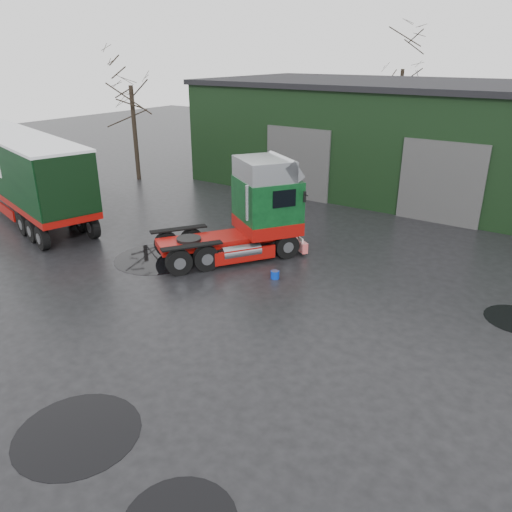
{
  "coord_description": "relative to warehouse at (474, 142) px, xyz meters",
  "views": [
    {
      "loc": [
        8.01,
        -10.59,
        7.87
      ],
      "look_at": [
        -0.52,
        1.82,
        1.7
      ],
      "focal_mm": 35.0,
      "sensor_mm": 36.0,
      "label": 1
    }
  ],
  "objects": [
    {
      "name": "warehouse",
      "position": [
        0.0,
        0.0,
        0.0
      ],
      "size": [
        32.4,
        12.4,
        6.3
      ],
      "color": "black",
      "rests_on": "ground"
    },
    {
      "name": "trailer_left",
      "position": [
        -18.0,
        -16.74,
        -1.07
      ],
      "size": [
        13.68,
        6.17,
        4.17
      ],
      "primitive_type": null,
      "rotation": [
        0.0,
        0.0,
        1.31
      ],
      "color": "silver",
      "rests_on": "ground"
    },
    {
      "name": "puddle_0",
      "position": [
        -2.23,
        -25.62,
        -3.15
      ],
      "size": [
        2.8,
        2.8,
        0.01
      ],
      "primitive_type": "cylinder",
      "color": "black",
      "rests_on": "ground"
    },
    {
      "name": "wash_bucket",
      "position": [
        -3.03,
        -16.18,
        -3.01
      ],
      "size": [
        0.38,
        0.38,
        0.3
      ],
      "primitive_type": "cylinder",
      "rotation": [
        0.0,
        0.0,
        -0.24
      ],
      "color": "#072BA2",
      "rests_on": "ground"
    },
    {
      "name": "hero_tractor",
      "position": [
        -5.84,
        -15.5,
        -1.15
      ],
      "size": [
        5.85,
        6.9,
        4.01
      ],
      "primitive_type": null,
      "rotation": [
        0.0,
        0.0,
        -0.59
      ],
      "color": "#093515",
      "rests_on": "ground"
    },
    {
      "name": "tree_back_a",
      "position": [
        -8.0,
        10.0,
        1.59
      ],
      "size": [
        4.4,
        4.4,
        9.5
      ],
      "primitive_type": null,
      "color": "black",
      "rests_on": "ground"
    },
    {
      "name": "puddle_2",
      "position": [
        -8.09,
        -17.31,
        -3.15
      ],
      "size": [
        3.43,
        3.43,
        0.01
      ],
      "primitive_type": "cylinder",
      "color": "black",
      "rests_on": "ground"
    },
    {
      "name": "ground",
      "position": [
        -2.0,
        -20.0,
        -3.16
      ],
      "size": [
        100.0,
        100.0,
        0.0
      ],
      "primitive_type": "plane",
      "color": "black"
    },
    {
      "name": "tree_left",
      "position": [
        -19.0,
        -8.0,
        1.09
      ],
      "size": [
        4.4,
        4.4,
        8.5
      ],
      "primitive_type": null,
      "color": "black",
      "rests_on": "ground"
    }
  ]
}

